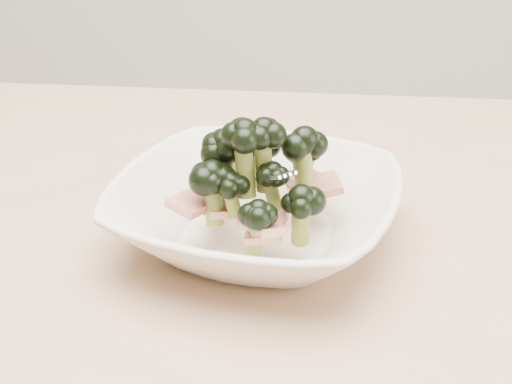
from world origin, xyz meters
TOP-DOWN VIEW (x-y plane):
  - dining_table at (0.00, 0.00)m, footprint 1.20×0.80m
  - broccoli_dish at (0.05, -0.01)m, footprint 0.30×0.30m

SIDE VIEW (x-z plane):
  - dining_table at x=0.00m, z-range 0.28..1.03m
  - broccoli_dish at x=0.05m, z-range 0.72..0.85m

